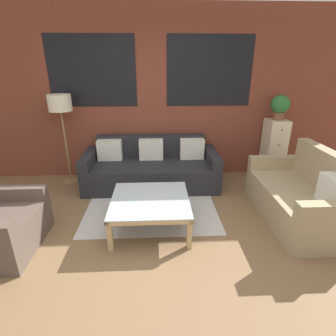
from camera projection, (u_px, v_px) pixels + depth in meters
name	position (u px, v px, depth m)	size (l,w,h in m)	color
ground_plane	(153.00, 265.00, 2.68)	(16.00, 16.00, 0.00)	brown
wall_back_brick	(152.00, 96.00, 4.42)	(8.40, 0.09, 2.80)	brown
rug	(151.00, 204.00, 3.83)	(1.82, 1.58, 0.00)	#BCB7B2
couch_dark	(151.00, 168.00, 4.39)	(2.17, 0.88, 0.78)	#232328
settee_vintage	(301.00, 197.00, 3.38)	(0.80, 1.56, 0.92)	tan
coffee_table	(150.00, 203.00, 3.19)	(0.94, 0.94, 0.39)	silver
floor_lamp	(61.00, 108.00, 4.10)	(0.36, 0.36, 1.48)	olive
drawer_cabinet	(273.00, 149.00, 4.59)	(0.33, 0.40, 1.04)	beige
potted_plant	(280.00, 106.00, 4.31)	(0.30, 0.30, 0.41)	brown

